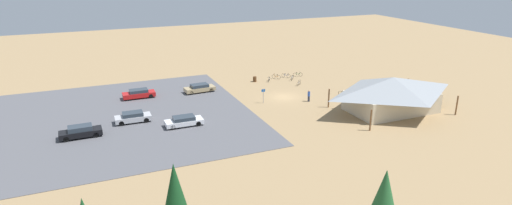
% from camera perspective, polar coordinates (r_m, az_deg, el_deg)
% --- Properties ---
extents(ground, '(160.00, 160.00, 0.00)m').
position_cam_1_polar(ground, '(63.79, 3.79, 0.74)').
color(ground, '#9E7F56').
rests_on(ground, ground).
extents(parking_lot_asphalt, '(34.97, 33.84, 0.05)m').
position_cam_1_polar(parking_lot_asphalt, '(58.06, -18.55, -2.03)').
color(parking_lot_asphalt, '#56565B').
rests_on(parking_lot_asphalt, ground).
extents(bike_pavilion, '(14.46, 9.78, 4.79)m').
position_cam_1_polar(bike_pavilion, '(59.80, 17.99, 1.39)').
color(bike_pavilion, beige).
rests_on(bike_pavilion, ground).
extents(trash_bin, '(0.60, 0.60, 0.90)m').
position_cam_1_polar(trash_bin, '(71.79, -0.17, 3.19)').
color(trash_bin, brown).
rests_on(trash_bin, ground).
extents(lot_sign, '(0.56, 0.08, 2.20)m').
position_cam_1_polar(lot_sign, '(60.53, 1.00, 1.19)').
color(lot_sign, '#99999E').
rests_on(lot_sign, ground).
extents(pine_far_west, '(2.49, 2.49, 6.95)m').
position_cam_1_polar(pine_far_west, '(29.39, 16.94, -12.72)').
color(pine_far_west, brown).
rests_on(pine_far_west, ground).
extents(pine_midwest, '(2.47, 2.47, 8.02)m').
position_cam_1_polar(pine_midwest, '(27.25, -10.83, -13.26)').
color(pine_midwest, brown).
rests_on(pine_midwest, ground).
extents(bicycle_white_by_bin, '(0.90, 1.48, 0.82)m').
position_cam_1_polar(bicycle_white_by_bin, '(72.08, 1.78, 3.17)').
color(bicycle_white_by_bin, black).
rests_on(bicycle_white_by_bin, ground).
extents(bicycle_teal_front_row, '(0.61, 1.69, 0.87)m').
position_cam_1_polar(bicycle_teal_front_row, '(68.63, 22.90, 0.91)').
color(bicycle_teal_front_row, black).
rests_on(bicycle_teal_front_row, ground).
extents(bicycle_silver_trailside, '(1.27, 1.11, 0.79)m').
position_cam_1_polar(bicycle_silver_trailside, '(70.06, 5.83, 2.62)').
color(bicycle_silver_trailside, black).
rests_on(bicycle_silver_trailside, ground).
extents(bicycle_black_near_sign, '(1.42, 1.11, 0.80)m').
position_cam_1_polar(bicycle_black_near_sign, '(68.60, 16.19, 1.63)').
color(bicycle_black_near_sign, black).
rests_on(bicycle_black_near_sign, ground).
extents(bicycle_purple_near_porch, '(0.61, 1.60, 0.76)m').
position_cam_1_polar(bicycle_purple_near_porch, '(68.99, 20.74, 1.23)').
color(bicycle_purple_near_porch, black).
rests_on(bicycle_purple_near_porch, ground).
extents(bicycle_red_edge_south, '(0.48, 1.80, 0.84)m').
position_cam_1_polar(bicycle_red_edge_south, '(70.98, 21.11, 1.68)').
color(bicycle_red_edge_south, black).
rests_on(bicycle_red_edge_south, ground).
extents(bicycle_blue_mid_cluster, '(1.14, 1.23, 0.77)m').
position_cam_1_polar(bicycle_blue_mid_cluster, '(74.57, 4.08, 3.65)').
color(bicycle_blue_mid_cluster, black).
rests_on(bicycle_blue_mid_cluster, ground).
extents(bicycle_yellow_yard_right, '(1.53, 0.99, 0.88)m').
position_cam_1_polar(bicycle_yellow_yard_right, '(70.10, 23.44, 1.19)').
color(bicycle_yellow_yard_right, black).
rests_on(bicycle_yellow_yard_right, ground).
extents(bicycle_orange_yard_front, '(1.12, 1.32, 0.91)m').
position_cam_1_polar(bicycle_orange_yard_front, '(73.64, 2.75, 3.52)').
color(bicycle_orange_yard_front, black).
rests_on(bicycle_orange_yard_front, ground).
extents(bicycle_green_edge_north, '(1.63, 0.61, 0.84)m').
position_cam_1_polar(bicycle_green_edge_north, '(75.56, 5.68, 3.82)').
color(bicycle_green_edge_north, black).
rests_on(bicycle_green_edge_north, ground).
extents(bicycle_white_yard_left, '(1.17, 1.34, 0.82)m').
position_cam_1_polar(bicycle_white_yard_left, '(73.18, 4.94, 3.36)').
color(bicycle_white_yard_left, black).
rests_on(bicycle_white_yard_left, ground).
extents(bicycle_teal_yard_center, '(1.17, 1.20, 0.81)m').
position_cam_1_polar(bicycle_teal_yard_center, '(65.65, 11.79, 1.23)').
color(bicycle_teal_yard_center, black).
rests_on(bicycle_teal_yard_center, ground).
extents(car_white_end_stall, '(4.69, 1.93, 1.24)m').
position_cam_1_polar(car_white_end_stall, '(53.07, -9.74, -2.48)').
color(car_white_end_stall, white).
rests_on(car_white_end_stall, parking_lot_asphalt).
extents(car_red_aisle_side, '(4.73, 1.85, 1.33)m').
position_cam_1_polar(car_red_aisle_side, '(65.32, -15.61, 1.17)').
color(car_red_aisle_side, red).
rests_on(car_red_aisle_side, parking_lot_asphalt).
extents(car_black_far_end, '(4.74, 1.85, 1.41)m').
position_cam_1_polar(car_black_far_end, '(52.99, -22.71, -3.66)').
color(car_black_far_end, black).
rests_on(car_black_far_end, parking_lot_asphalt).
extents(car_tan_inner_stall, '(4.82, 2.18, 1.28)m').
position_cam_1_polar(car_tan_inner_stall, '(66.40, -7.66, 1.96)').
color(car_tan_inner_stall, tan).
rests_on(car_tan_inner_stall, parking_lot_asphalt).
extents(car_silver_by_curb, '(4.49, 1.92, 1.32)m').
position_cam_1_polar(car_silver_by_curb, '(55.71, -16.35, -1.91)').
color(car_silver_by_curb, '#BCBCC1').
rests_on(car_silver_by_curb, parking_lot_asphalt).
extents(visitor_near_lot, '(0.36, 0.38, 1.72)m').
position_cam_1_polar(visitor_near_lot, '(61.92, 7.18, 0.95)').
color(visitor_near_lot, '#2D3347').
rests_on(visitor_near_lot, ground).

